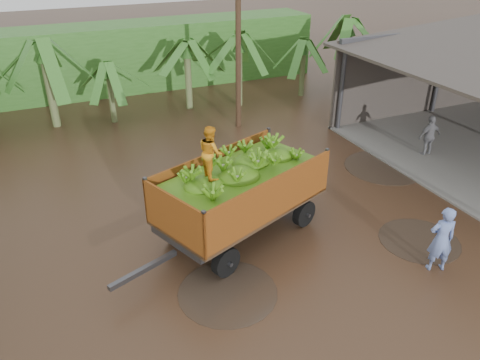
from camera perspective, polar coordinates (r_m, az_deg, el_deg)
name	(u,v)px	position (r m, az deg, el deg)	size (l,w,h in m)	color
ground	(301,215)	(15.32, 7.41, -4.27)	(100.00, 100.00, 0.00)	black
hedge_north	(128,57)	(28.09, -13.48, 14.42)	(22.00, 3.00, 3.60)	#2D661E
banana_trailer	(241,190)	(13.54, 0.15, -1.19)	(7.02, 4.12, 3.78)	#B45D19
man_blue	(441,239)	(13.51, 23.34, -6.65)	(0.71, 0.46, 1.94)	#6A81C2
man_grey	(429,136)	(20.28, 22.09, 4.98)	(1.01, 0.42, 1.72)	gray
utility_pole	(238,40)	(21.02, -0.22, 16.74)	(1.20, 0.24, 7.83)	#47301E
banana_plants	(121,109)	(19.44, -14.36, 8.35)	(24.28, 21.00, 4.11)	#2D661E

